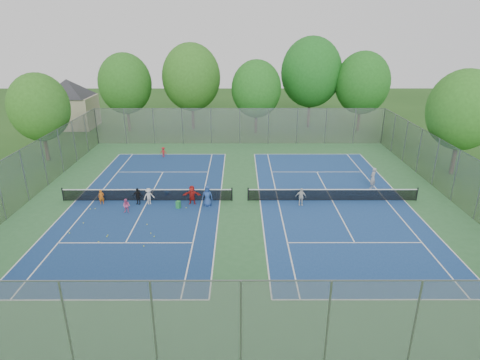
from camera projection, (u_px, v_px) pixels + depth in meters
name	position (u px, v px, depth m)	size (l,w,h in m)	color
ground	(240.00, 201.00, 30.42)	(120.00, 120.00, 0.00)	#224C17
court_pad	(240.00, 201.00, 30.42)	(32.00, 32.00, 0.01)	#316736
court_left	(148.00, 201.00, 30.41)	(10.97, 23.77, 0.01)	navy
court_right	(332.00, 200.00, 30.43)	(10.97, 23.77, 0.01)	navy
net_left	(147.00, 195.00, 30.25)	(12.87, 0.10, 0.91)	black
net_right	(333.00, 195.00, 30.27)	(12.87, 0.10, 0.91)	black
fence_north	(240.00, 126.00, 44.66)	(32.00, 0.10, 4.00)	gray
fence_south	(241.00, 326.00, 14.76)	(32.00, 0.10, 4.00)	gray
fence_west	(24.00, 176.00, 29.69)	(32.00, 0.10, 4.00)	gray
fence_east	(455.00, 176.00, 29.74)	(32.00, 0.10, 4.00)	gray
house	(68.00, 95.00, 51.31)	(11.03, 11.03, 7.30)	#B7A88C
tree_nw	(125.00, 84.00, 48.86)	(6.40, 6.40, 9.58)	#443326
tree_nl	(191.00, 77.00, 49.57)	(7.20, 7.20, 10.69)	#443326
tree_nc	(256.00, 89.00, 48.13)	(6.00, 6.00, 8.85)	#443326
tree_nr	(311.00, 72.00, 50.35)	(7.60, 7.60, 11.42)	#443326
tree_ne	(362.00, 83.00, 48.88)	(6.60, 6.60, 9.77)	#443326
tree_side_w	(39.00, 107.00, 37.87)	(5.60, 5.60, 8.47)	#443326
tree_side_e	(463.00, 110.00, 34.01)	(6.00, 6.00, 9.20)	#443326
ball_crate	(167.00, 193.00, 31.39)	(0.31, 0.31, 0.27)	blue
ball_hopper	(178.00, 205.00, 29.07)	(0.28, 0.28, 0.55)	green
student_a	(101.00, 197.00, 29.65)	(0.41, 0.27, 1.13)	#C65B12
student_b	(127.00, 206.00, 28.27)	(0.51, 0.40, 1.06)	#DA5591
student_c	(149.00, 196.00, 29.63)	(0.81, 0.47, 1.25)	beige
student_d	(138.00, 196.00, 29.62)	(0.75, 0.31, 1.27)	black
student_e	(207.00, 196.00, 29.29)	(0.76, 0.50, 1.57)	navy
student_f	(192.00, 195.00, 29.60)	(1.35, 0.43, 1.46)	#A91D18
child_far_baseline	(163.00, 152.00, 40.54)	(0.66, 0.38, 1.03)	#AD1820
instructor	(373.00, 178.00, 32.48)	(0.65, 0.42, 1.77)	#97979A
teen_court_b	(301.00, 197.00, 29.44)	(0.78, 0.33, 1.34)	silver
tennis_ball_0	(151.00, 233.00, 25.51)	(0.07, 0.07, 0.07)	#C8E635
tennis_ball_1	(107.00, 237.00, 25.11)	(0.07, 0.07, 0.07)	#BEE134
tennis_ball_2	(70.00, 233.00, 25.53)	(0.07, 0.07, 0.07)	#CFED37
tennis_ball_3	(154.00, 237.00, 25.12)	(0.07, 0.07, 0.07)	#C8EF37
tennis_ball_4	(95.00, 209.00, 28.97)	(0.07, 0.07, 0.07)	#BDCE2F
tennis_ball_5	(144.00, 246.00, 24.01)	(0.07, 0.07, 0.07)	#ADC22D
tennis_ball_6	(99.00, 242.00, 24.49)	(0.07, 0.07, 0.07)	#BFCD2F
tennis_ball_7	(186.00, 208.00, 29.15)	(0.07, 0.07, 0.07)	#A4C52D
tennis_ball_8	(108.00, 235.00, 25.26)	(0.07, 0.07, 0.07)	#CDF238
tennis_ball_9	(83.00, 223.00, 26.85)	(0.07, 0.07, 0.07)	#D3E234
tennis_ball_10	(90.00, 209.00, 28.92)	(0.07, 0.07, 0.07)	#B7D030
tennis_ball_11	(147.00, 225.00, 26.65)	(0.07, 0.07, 0.07)	#D3E134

